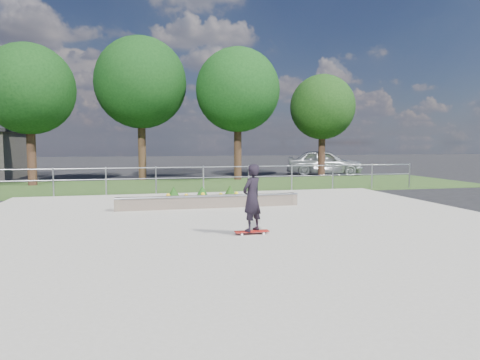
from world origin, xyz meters
name	(u,v)px	position (x,y,z in m)	size (l,w,h in m)	color
ground	(246,227)	(0.00, 0.00, 0.00)	(120.00, 120.00, 0.00)	black
grass_verge	(194,186)	(0.00, 11.00, 0.01)	(30.00, 8.00, 0.02)	#29431B
concrete_slab	(246,226)	(0.00, 0.00, 0.03)	(15.00, 15.00, 0.06)	#9F998D
fence	(203,176)	(0.00, 7.50, 0.77)	(20.06, 0.06, 1.20)	gray
tree_far_left	(29,89)	(-8.00, 13.00, 4.85)	(4.55, 4.55, 7.15)	#301C13
tree_mid_left	(141,83)	(-2.50, 15.00, 5.61)	(5.25, 5.25, 8.25)	#311F13
tree_mid_right	(238,90)	(3.00, 14.00, 5.23)	(4.90, 4.90, 7.70)	black
tree_far_right	(322,107)	(9.00, 15.50, 4.48)	(4.20, 4.20, 6.60)	black
grind_ledge	(209,201)	(-0.45, 3.17, 0.26)	(6.00, 0.44, 0.43)	brown
planter_bed	(203,199)	(-0.52, 4.05, 0.24)	(3.00, 1.20, 0.61)	black
skateboarder	(252,198)	(-0.14, -1.14, 0.91)	(0.80, 0.64, 1.64)	white
parked_car	(325,162)	(9.62, 16.33, 0.86)	(2.03, 5.04, 1.72)	#9EA2A7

